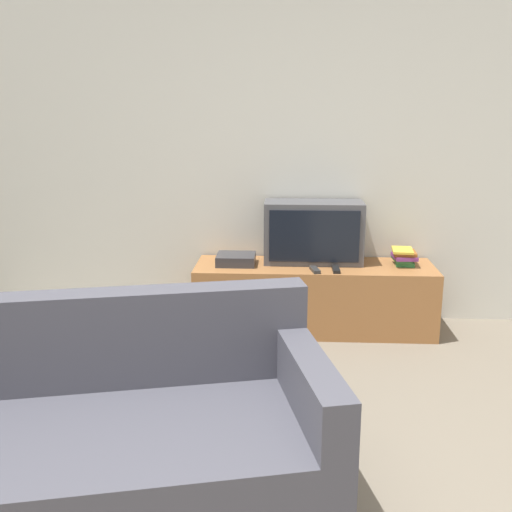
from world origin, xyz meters
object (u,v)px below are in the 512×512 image
object	(u,v)px
book_stack	(404,256)
set_top_box	(236,259)
tv_stand	(314,297)
remote_on_stand	(315,270)
television	(313,232)
couch	(75,449)
remote_secondary	(336,269)

from	to	relation	value
book_stack	set_top_box	distance (m)	1.25
book_stack	set_top_box	size ratio (longest dim) A/B	0.80
tv_stand	remote_on_stand	xyz separation A→B (m)	(-0.01, -0.18, 0.26)
television	couch	bearing A→B (deg)	-114.99
television	set_top_box	xyz separation A→B (m)	(-0.57, -0.11, -0.19)
remote_on_stand	book_stack	bearing A→B (deg)	17.82
remote_secondary	set_top_box	xyz separation A→B (m)	(-0.73, 0.15, 0.03)
set_top_box	remote_secondary	bearing A→B (deg)	-11.61
tv_stand	couch	bearing A→B (deg)	-116.24
remote_secondary	remote_on_stand	bearing A→B (deg)	-171.62
remote_secondary	tv_stand	bearing A→B (deg)	133.25
tv_stand	television	xyz separation A→B (m)	(-0.01, 0.10, 0.48)
television	set_top_box	bearing A→B (deg)	-169.64
couch	book_stack	distance (m)	2.81
tv_stand	remote_on_stand	world-z (taller)	remote_on_stand
television	couch	world-z (taller)	television
couch	set_top_box	world-z (taller)	couch
book_stack	set_top_box	world-z (taller)	book_stack
tv_stand	book_stack	xyz separation A→B (m)	(0.66, 0.04, 0.32)
tv_stand	couch	distance (m)	2.41
couch	set_top_box	xyz separation A→B (m)	(0.48, 2.16, 0.26)
remote_secondary	set_top_box	distance (m)	0.75
couch	book_stack	xyz separation A→B (m)	(1.72, 2.20, 0.29)
couch	book_stack	size ratio (longest dim) A/B	9.78
television	remote_on_stand	size ratio (longest dim) A/B	4.66
book_stack	remote_on_stand	distance (m)	0.70
book_stack	remote_on_stand	world-z (taller)	book_stack
remote_on_stand	set_top_box	distance (m)	0.61
television	remote_on_stand	distance (m)	0.35
television	couch	xyz separation A→B (m)	(-1.06, -2.27, -0.45)
couch	remote_on_stand	distance (m)	2.27
book_stack	couch	bearing A→B (deg)	-128.08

